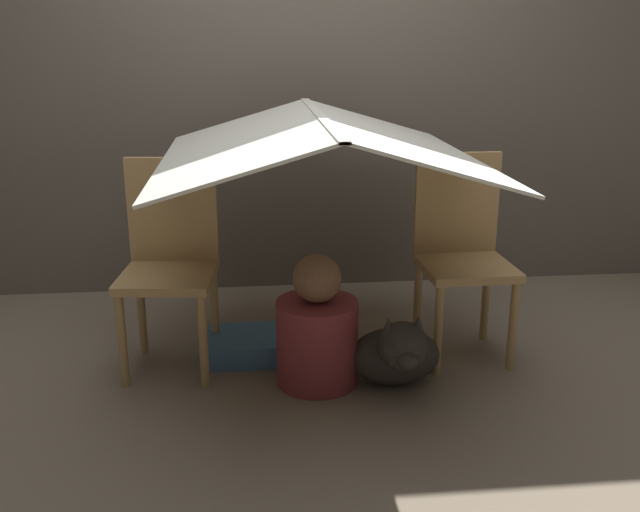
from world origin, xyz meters
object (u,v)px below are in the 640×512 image
Objects in this scene: chair_right at (462,248)px; person_front at (317,332)px; dog at (397,353)px; chair_left at (170,257)px.

person_front is at bearing -160.60° from chair_right.
dog is (-0.36, -0.36, -0.33)m from chair_right.
chair_right is 1.61× the size of person_front.
chair_right is at bearing 5.92° from chair_left.
dog is (0.92, -0.35, -0.33)m from chair_left.
chair_right is 2.33× the size of dog.
chair_left is 1.00× the size of chair_right.
chair_right is 0.60m from dog.
chair_left is at bearing 158.88° from dog.
chair_right is 0.77m from person_front.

